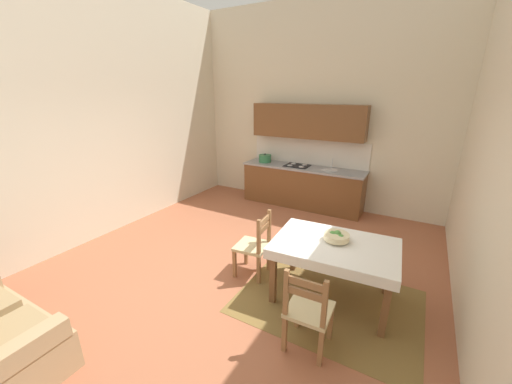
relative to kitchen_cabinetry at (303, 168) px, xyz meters
name	(u,v)px	position (x,y,z in m)	size (l,w,h in m)	color
ground_plane	(235,274)	(0.13, -2.93, -0.91)	(5.97, 7.01, 0.10)	#A86042
wall_back	(318,108)	(0.13, 0.33, 1.25)	(5.97, 0.12, 4.21)	beige
wall_left	(93,113)	(-2.61, -2.93, 1.25)	(0.12, 7.01, 4.21)	beige
area_rug	(328,301)	(1.48, -2.93, -0.85)	(2.10, 1.60, 0.01)	olive
kitchen_cabinetry	(303,168)	(0.00, 0.00, 0.00)	(2.66, 0.63, 2.20)	brown
dining_table	(334,253)	(1.48, -2.83, -0.23)	(1.48, 1.05, 0.75)	brown
dining_chair_tv_side	(255,246)	(0.41, -2.86, -0.41)	(0.46, 0.46, 0.93)	#D1BC89
dining_chair_camera_side	(308,311)	(1.49, -3.70, -0.41)	(0.43, 0.43, 0.93)	#D1BC89
fruit_bowl	(337,236)	(1.47, -2.76, -0.04)	(0.30, 0.30, 0.12)	beige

